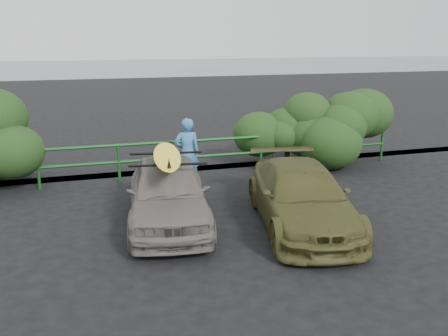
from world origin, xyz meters
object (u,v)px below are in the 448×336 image
(sedan, at_px, (168,192))
(olive_vehicle, at_px, (301,197))
(man, at_px, (187,153))
(surfboard, at_px, (167,156))
(guardrail, at_px, (157,161))

(sedan, relative_size, olive_vehicle, 0.94)
(man, distance_m, surfboard, 2.72)
(sedan, relative_size, surfboard, 1.53)
(man, bearing_deg, olive_vehicle, 121.51)
(guardrail, distance_m, olive_vehicle, 4.80)
(olive_vehicle, bearing_deg, surfboard, 172.72)
(guardrail, relative_size, man, 7.87)
(surfboard, bearing_deg, olive_vehicle, -10.46)
(man, height_order, surfboard, man)
(olive_vehicle, relative_size, surfboard, 1.64)
(man, bearing_deg, surfboard, 74.89)
(olive_vehicle, distance_m, surfboard, 2.82)
(sedan, bearing_deg, man, 77.11)
(guardrail, xyz_separation_m, sedan, (-0.35, -3.38, 0.16))
(sedan, distance_m, man, 2.67)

